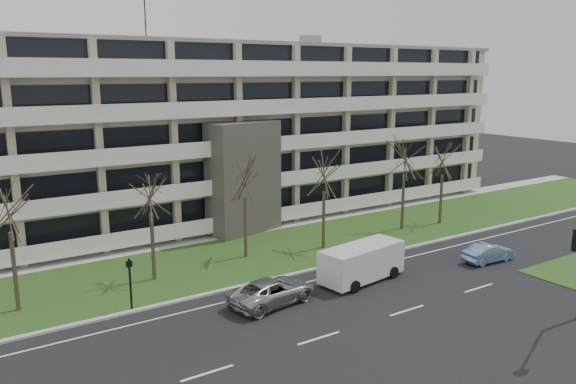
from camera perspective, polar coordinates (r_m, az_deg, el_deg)
ground at (r=32.13m, az=12.00°, el=-11.69°), size 160.00×160.00×0.00m
grass_verge at (r=41.64m, az=-0.78°, el=-5.80°), size 90.00×10.00×0.06m
curb at (r=37.72m, az=3.33°, el=-7.70°), size 90.00×0.35×0.12m
sidewalk at (r=46.17m, az=-4.44°, el=-4.02°), size 90.00×2.00×0.08m
lane_edge_line at (r=36.62m, az=4.74°, el=-8.43°), size 90.00×0.12×0.01m
apartment_building at (r=50.73m, az=-8.32°, el=6.07°), size 60.50×15.10×18.75m
silver_pickup at (r=32.07m, az=-1.64°, el=-10.05°), size 5.58×3.22×1.46m
blue_sedan at (r=41.19m, az=19.68°, el=-5.84°), size 3.97×1.65×1.28m
white_van at (r=35.59m, az=7.60°, el=-6.81°), size 6.07×3.02×2.26m
pedestrian_signal at (r=31.86m, az=-15.76°, el=-8.39°), size 0.35×0.32×3.01m
tree_1 at (r=32.92m, az=-26.65°, el=-0.72°), size 4.02×4.02×8.03m
tree_2 at (r=35.08m, az=-13.88°, el=0.59°), size 3.88×3.88×7.76m
tree_3 at (r=38.50m, az=-4.44°, el=1.90°), size 3.88×3.88×7.76m
tree_4 at (r=40.52m, az=3.71°, el=2.36°), size 3.85×3.85×7.71m
tree_5 at (r=46.44m, az=11.80°, el=3.92°), size 4.13×4.13×8.26m
tree_6 at (r=49.09m, az=15.51°, el=3.60°), size 3.83×3.83×7.65m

